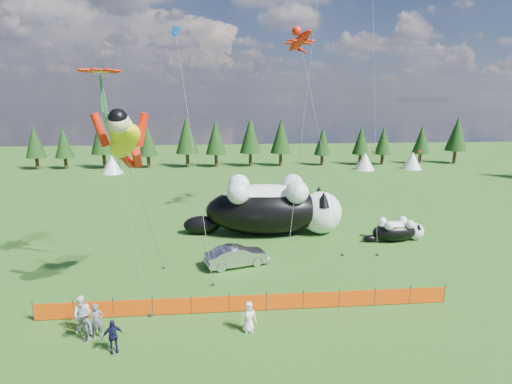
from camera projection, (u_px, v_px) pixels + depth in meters
ground at (245, 286)px, 24.34m from camera, size 160.00×160.00×0.00m
safety_fence at (248, 303)px, 21.32m from camera, size 22.06×0.06×1.10m
tree_line at (228, 143)px, 67.12m from camera, size 90.00×4.00×8.00m
festival_tents at (298, 162)px, 63.79m from camera, size 50.00×3.20×2.80m
cat_large at (272, 207)px, 33.55m from camera, size 13.41×5.26×4.84m
cat_small at (398, 230)px, 32.07m from camera, size 5.11×2.10×1.84m
car at (237, 256)px, 27.18m from camera, size 4.53×2.63×1.41m
spectator_a at (97, 321)px, 18.84m from camera, size 0.74×0.60×1.77m
spectator_b at (83, 315)px, 19.23m from camera, size 0.98×0.63×1.94m
spectator_c at (113, 336)px, 17.80m from camera, size 1.04×0.81×1.58m
spectator_d at (84, 326)px, 18.57m from camera, size 1.20×1.06×1.66m
spectator_e at (249, 317)px, 19.39m from camera, size 0.85×0.62×1.58m
superhero_kite at (125, 142)px, 20.74m from camera, size 5.53×7.03×11.36m
gecko_kite at (300, 41)px, 34.66m from camera, size 4.19×12.65×18.71m
flower_kite at (100, 74)px, 22.94m from camera, size 4.70×6.99×13.96m
diamond_kite_a at (178, 46)px, 27.21m from camera, size 2.81×7.36×17.18m
diamond_kite_c at (316, 10)px, 21.73m from camera, size 2.60×2.74×17.66m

